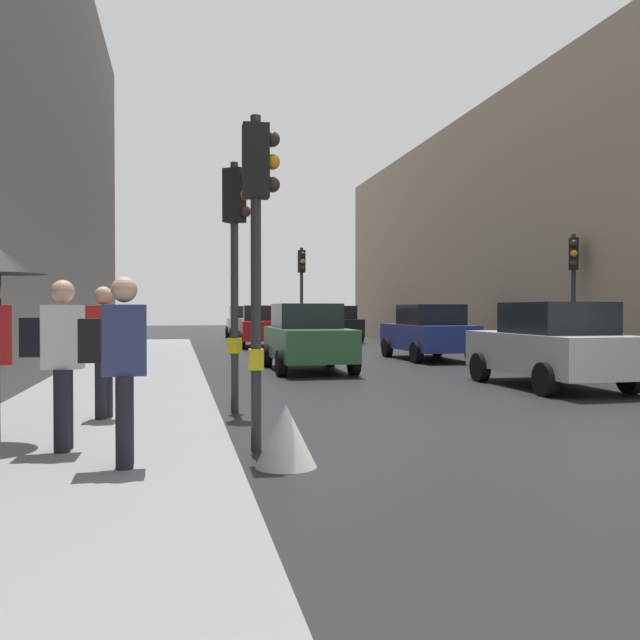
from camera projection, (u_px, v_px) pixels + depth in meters
ground_plane at (624, 437)px, 8.82m from camera, size 120.00×120.00×0.00m
sidewalk_kerb at (122, 389)px, 13.35m from camera, size 3.27×40.00×0.16m
building_facade_right at (610, 236)px, 26.98m from camera, size 12.00×32.74×8.91m
traffic_light_near_left at (258, 220)px, 7.92m from camera, size 0.43×0.25×3.84m
traffic_light_far_median at (302, 280)px, 26.20m from camera, size 0.26×0.44×3.94m
traffic_light_mid_street at (573, 276)px, 18.28m from camera, size 0.36×0.45×3.60m
traffic_light_near_right at (236, 240)px, 10.84m from camera, size 0.44×0.38×3.92m
car_silver_hatchback at (551, 345)px, 14.25m from camera, size 2.09×4.24×1.76m
car_blue_van at (428, 332)px, 22.07m from camera, size 2.11×4.25×1.76m
car_dark_suv at (334, 324)px, 33.79m from camera, size 2.20×4.29×1.76m
car_red_sedan at (263, 326)px, 29.46m from camera, size 2.23×4.31×1.76m
car_green_estate at (307, 337)px, 18.16m from camera, size 2.03×4.20×1.76m
car_white_compact at (246, 323)px, 37.16m from camera, size 2.04×4.21×1.76m
pedestrian_with_black_backpack at (59, 354)px, 7.16m from camera, size 0.61×0.36×1.77m
pedestrian_with_grey_backpack at (119, 359)px, 6.43m from camera, size 0.61×0.36×1.77m
pedestrian_in_red_jacket at (104, 346)px, 9.30m from camera, size 0.46×0.36×1.77m
warning_sign_triangle at (286, 435)px, 7.13m from camera, size 0.64×0.64×0.65m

